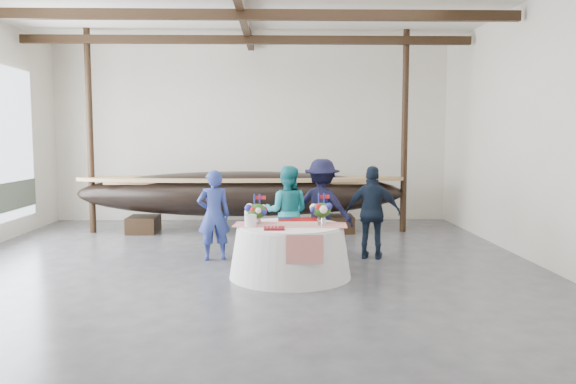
{
  "coord_description": "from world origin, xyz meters",
  "views": [
    {
      "loc": [
        0.6,
        -8.49,
        2.12
      ],
      "look_at": [
        0.82,
        1.38,
        1.17
      ],
      "focal_mm": 35.0,
      "sensor_mm": 36.0,
      "label": 1
    }
  ],
  "objects": [
    {
      "name": "guest_man_right",
      "position": [
        2.31,
        1.23,
        0.82
      ],
      "size": [
        1.03,
        0.63,
        1.64
      ],
      "primitive_type": "imported",
      "rotation": [
        0.0,
        0.0,
        2.88
      ],
      "color": "black",
      "rests_on": "ground"
    },
    {
      "name": "wall_right",
      "position": [
        5.0,
        0.0,
        2.25
      ],
      "size": [
        0.02,
        12.0,
        4.5
      ],
      "primitive_type": "cube",
      "color": "silver",
      "rests_on": "ground"
    },
    {
      "name": "pavilion_structure",
      "position": [
        0.0,
        0.72,
        4.0
      ],
      "size": [
        9.8,
        11.76,
        4.5
      ],
      "color": "black",
      "rests_on": "ground"
    },
    {
      "name": "floor",
      "position": [
        0.0,
        0.0,
        0.0
      ],
      "size": [
        10.0,
        12.0,
        0.01
      ],
      "primitive_type": "cube",
      "color": "#3D3D42",
      "rests_on": "ground"
    },
    {
      "name": "banquet_table",
      "position": [
        0.82,
        -0.02,
        0.4
      ],
      "size": [
        1.86,
        1.86,
        0.8
      ],
      "color": "white",
      "rests_on": "ground"
    },
    {
      "name": "guest_man_left",
      "position": [
        1.43,
        1.48,
        0.87
      ],
      "size": [
        1.29,
        1.04,
        1.75
      ],
      "primitive_type": "imported",
      "rotation": [
        0.0,
        0.0,
        2.74
      ],
      "color": "black",
      "rests_on": "ground"
    },
    {
      "name": "wall_front",
      "position": [
        0.0,
        -6.0,
        2.25
      ],
      "size": [
        10.0,
        0.02,
        4.5
      ],
      "primitive_type": "cube",
      "color": "silver",
      "rests_on": "ground"
    },
    {
      "name": "wall_back",
      "position": [
        0.0,
        6.0,
        2.25
      ],
      "size": [
        10.0,
        0.02,
        4.5
      ],
      "primitive_type": "cube",
      "color": "silver",
      "rests_on": "ground"
    },
    {
      "name": "tabletop_items",
      "position": [
        0.77,
        0.1,
        0.95
      ],
      "size": [
        1.76,
        0.95,
        0.4
      ],
      "color": "red",
      "rests_on": "banquet_table"
    },
    {
      "name": "guest_woman_blue",
      "position": [
        -0.47,
        1.19,
        0.79
      ],
      "size": [
        0.64,
        0.49,
        1.57
      ],
      "primitive_type": "imported",
      "rotation": [
        0.0,
        0.0,
        3.36
      ],
      "color": "navy",
      "rests_on": "ground"
    },
    {
      "name": "guest_woman_teal",
      "position": [
        0.81,
        1.34,
        0.82
      ],
      "size": [
        0.88,
        0.73,
        1.64
      ],
      "primitive_type": "imported",
      "rotation": [
        0.0,
        0.0,
        2.99
      ],
      "color": "teal",
      "rests_on": "ground"
    },
    {
      "name": "longboat_display",
      "position": [
        -0.17,
        4.08,
        0.88
      ],
      "size": [
        7.34,
        1.47,
        1.38
      ],
      "color": "black",
      "rests_on": "ground"
    }
  ]
}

